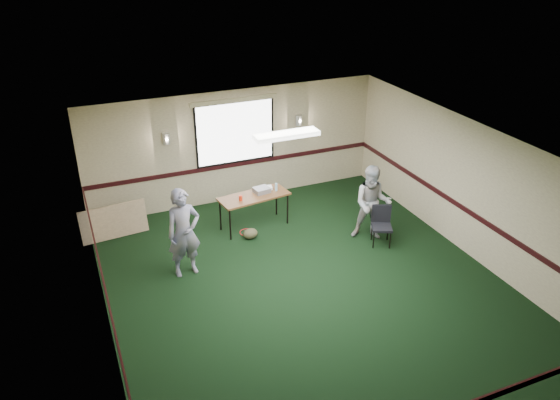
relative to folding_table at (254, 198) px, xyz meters
name	(u,v)px	position (x,y,z in m)	size (l,w,h in m)	color
ground	(307,287)	(0.10, -2.51, -0.71)	(8.00, 8.00, 0.00)	black
room_shell	(264,167)	(0.10, -0.39, 0.87)	(8.00, 8.02, 8.00)	tan
folding_table	(254,198)	(0.00, 0.00, 0.00)	(1.60, 0.81, 0.77)	brown
projector	(262,190)	(0.21, 0.08, 0.11)	(0.33, 0.27, 0.11)	gray
game_console	(267,188)	(0.38, 0.20, 0.08)	(0.22, 0.18, 0.06)	white
red_cup	(241,198)	(-0.34, -0.11, 0.11)	(0.08, 0.08, 0.11)	red
water_bottle	(276,187)	(0.54, 0.03, 0.14)	(0.05, 0.05, 0.18)	#99DCFA
duffel_bag	(250,234)	(-0.26, -0.44, -0.60)	(0.32, 0.24, 0.23)	#413925
cable_coil	(247,232)	(-0.25, -0.19, -0.70)	(0.33, 0.33, 0.02)	red
folded_table	(114,222)	(-2.90, 0.75, -0.35)	(1.40, 0.06, 0.72)	#9D7E61
conference_chair	(381,222)	(2.20, -1.64, -0.23)	(0.54, 0.55, 0.82)	black
person_left	(184,233)	(-1.82, -1.18, 0.17)	(0.64, 0.42, 1.76)	#3D4886
person_right	(372,203)	(2.11, -1.39, 0.11)	(0.79, 0.62, 1.63)	#7DA2C3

